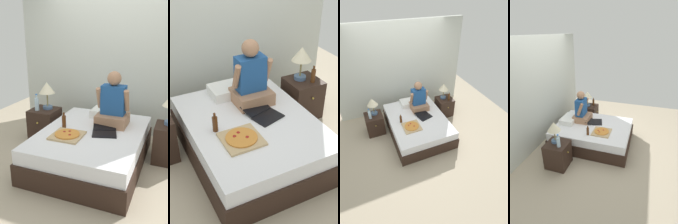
% 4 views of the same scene
% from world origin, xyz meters
% --- Properties ---
extents(ground_plane, '(5.66, 5.66, 0.00)m').
position_xyz_m(ground_plane, '(0.00, 0.00, 0.00)').
color(ground_plane, tan).
extents(wall_back, '(3.66, 0.12, 2.50)m').
position_xyz_m(wall_back, '(0.00, 1.28, 1.25)').
color(wall_back, silver).
rests_on(wall_back, ground).
extents(bed, '(1.40, 1.84, 0.48)m').
position_xyz_m(bed, '(0.00, 0.00, 0.24)').
color(bed, black).
rests_on(bed, ground).
extents(nightstand_left, '(0.44, 0.47, 0.54)m').
position_xyz_m(nightstand_left, '(-1.01, 0.43, 0.27)').
color(nightstand_left, black).
rests_on(nightstand_left, ground).
extents(lamp_on_left_nightstand, '(0.26, 0.26, 0.45)m').
position_xyz_m(lamp_on_left_nightstand, '(-0.97, 0.48, 0.87)').
color(lamp_on_left_nightstand, '#4C6B93').
rests_on(lamp_on_left_nightstand, nightstand_left).
extents(water_bottle, '(0.07, 0.07, 0.28)m').
position_xyz_m(water_bottle, '(-1.09, 0.34, 0.65)').
color(water_bottle, silver).
rests_on(water_bottle, nightstand_left).
extents(nightstand_right, '(0.44, 0.47, 0.54)m').
position_xyz_m(nightstand_right, '(1.01, 0.43, 0.27)').
color(nightstand_right, black).
rests_on(nightstand_right, ground).
extents(lamp_on_right_nightstand, '(0.26, 0.26, 0.45)m').
position_xyz_m(lamp_on_right_nightstand, '(0.98, 0.48, 0.87)').
color(lamp_on_right_nightstand, '#4C6B93').
rests_on(lamp_on_right_nightstand, nightstand_right).
extents(beer_bottle, '(0.06, 0.06, 0.23)m').
position_xyz_m(beer_bottle, '(1.08, 0.33, 0.64)').
color(beer_bottle, '#512D14').
rests_on(beer_bottle, nightstand_right).
extents(pillow, '(0.52, 0.34, 0.12)m').
position_xyz_m(pillow, '(0.04, 0.64, 0.54)').
color(pillow, white).
rests_on(pillow, bed).
extents(person_seated, '(0.47, 0.40, 0.78)m').
position_xyz_m(person_seated, '(0.19, 0.35, 0.76)').
color(person_seated, '#A37556').
rests_on(person_seated, bed).
extents(laptop, '(0.42, 0.49, 0.07)m').
position_xyz_m(laptop, '(0.17, 0.00, 0.50)').
color(laptop, black).
rests_on(laptop, bed).
extents(pizza_box, '(0.40, 0.40, 0.05)m').
position_xyz_m(pizza_box, '(-0.25, -0.29, 0.50)').
color(pizza_box, tan).
rests_on(pizza_box, bed).
extents(beer_bottle_on_bed, '(0.06, 0.06, 0.22)m').
position_xyz_m(beer_bottle_on_bed, '(-0.42, -0.02, 0.57)').
color(beer_bottle_on_bed, '#4C2811').
rests_on(beer_bottle_on_bed, bed).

